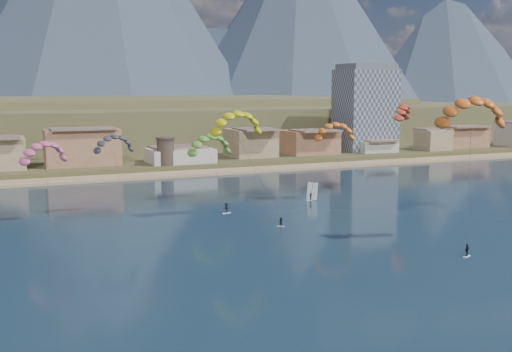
# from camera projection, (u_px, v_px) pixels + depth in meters

# --- Properties ---
(ground) EXTENTS (2400.00, 2400.00, 0.00)m
(ground) POSITION_uv_depth(u_px,v_px,m) (352.00, 285.00, 78.35)
(ground) COLOR black
(ground) RESTS_ON ground
(beach) EXTENTS (2200.00, 12.00, 0.90)m
(beach) POSITION_uv_depth(u_px,v_px,m) (156.00, 175.00, 174.86)
(beach) COLOR tan
(beach) RESTS_ON ground
(land) EXTENTS (2200.00, 900.00, 4.00)m
(land) POSITION_uv_depth(u_px,v_px,m) (44.00, 114.00, 588.42)
(land) COLOR brown
(land) RESTS_ON ground
(foothills) EXTENTS (940.00, 210.00, 18.00)m
(foothills) POSITION_uv_depth(u_px,v_px,m) (139.00, 121.00, 297.44)
(foothills) COLOR brown
(foothills) RESTS_ON ground
(town) EXTENTS (400.00, 24.00, 12.00)m
(town) POSITION_uv_depth(u_px,v_px,m) (4.00, 149.00, 172.85)
(town) COLOR beige
(town) RESTS_ON ground
(apartment_tower) EXTENTS (20.00, 16.00, 32.00)m
(apartment_tower) POSITION_uv_depth(u_px,v_px,m) (365.00, 108.00, 225.22)
(apartment_tower) COLOR gray
(apartment_tower) RESTS_ON ground
(watchtower) EXTENTS (5.82, 5.82, 8.60)m
(watchtower) POSITION_uv_depth(u_px,v_px,m) (165.00, 151.00, 183.20)
(watchtower) COLOR #47382D
(watchtower) RESTS_ON ground
(kitesurfer_yellow) EXTENTS (11.32, 13.26, 22.80)m
(kitesurfer_yellow) POSITION_uv_depth(u_px,v_px,m) (237.00, 119.00, 116.19)
(kitesurfer_yellow) COLOR silver
(kitesurfer_yellow) RESTS_ON ground
(kitesurfer_orange) EXTENTS (14.01, 12.49, 25.43)m
(kitesurfer_orange) POSITION_uv_depth(u_px,v_px,m) (472.00, 107.00, 97.96)
(kitesurfer_orange) COLOR silver
(kitesurfer_orange) RESTS_ON ground
(kitesurfer_green) EXTENTS (11.87, 19.88, 19.56)m
(kitesurfer_green) POSITION_uv_depth(u_px,v_px,m) (210.00, 142.00, 136.84)
(kitesurfer_green) COLOR silver
(kitesurfer_green) RESTS_ON ground
(distant_kite_pink) EXTENTS (10.14, 7.76, 17.46)m
(distant_kite_pink) POSITION_uv_depth(u_px,v_px,m) (44.00, 149.00, 111.22)
(distant_kite_pink) COLOR #262626
(distant_kite_pink) RESTS_ON ground
(distant_kite_dark) EXTENTS (8.97, 6.36, 17.74)m
(distant_kite_dark) POSITION_uv_depth(u_px,v_px,m) (114.00, 141.00, 121.46)
(distant_kite_dark) COLOR #262626
(distant_kite_dark) RESTS_ON ground
(distant_kite_orange) EXTENTS (10.16, 6.69, 19.42)m
(distant_kite_orange) POSITION_uv_depth(u_px,v_px,m) (335.00, 128.00, 135.12)
(distant_kite_orange) COLOR #262626
(distant_kite_orange) RESTS_ON ground
(distant_kite_red) EXTENTS (9.13, 8.74, 22.61)m
(distant_kite_red) POSITION_uv_depth(u_px,v_px,m) (402.00, 110.00, 151.64)
(distant_kite_red) COLOR #262626
(distant_kite_red) RESTS_ON ground
(windsurfer) EXTENTS (2.32, 2.54, 4.01)m
(windsurfer) POSITION_uv_depth(u_px,v_px,m) (311.00, 195.00, 137.38)
(windsurfer) COLOR silver
(windsurfer) RESTS_ON ground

